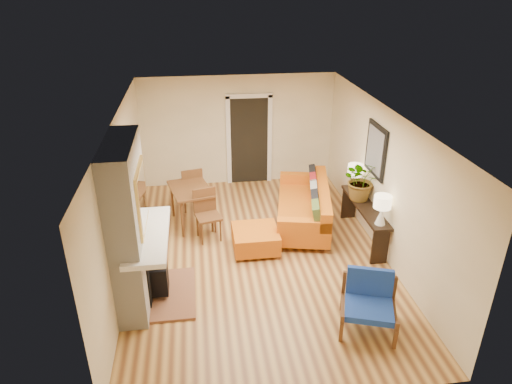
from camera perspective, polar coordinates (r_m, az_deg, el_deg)
room_shell at (r=10.33m, az=1.49°, el=6.45°), size 6.50×6.50×6.50m
fireplace at (r=6.96m, az=-15.21°, el=-4.54°), size 1.09×1.68×2.60m
sofa at (r=9.26m, az=6.44°, el=-1.77°), size 1.44×2.45×0.90m
ottoman at (r=8.42m, az=-0.07°, el=-5.82°), size 0.82×0.82×0.42m
blue_chair at (r=6.88m, az=13.95°, el=-12.82°), size 0.97×0.96×0.81m
dining_table at (r=9.19m, az=-7.69°, el=-0.33°), size 1.06×1.87×0.98m
console_table at (r=8.83m, az=13.40°, el=-2.45°), size 0.34×1.85×0.72m
lamp_near at (r=8.03m, az=15.49°, el=-1.77°), size 0.30×0.30×0.54m
lamp_far at (r=9.20m, az=12.27°, el=2.19°), size 0.30×0.30×0.54m
houseplant at (r=8.82m, az=13.11°, el=1.53°), size 0.73×0.63×0.81m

